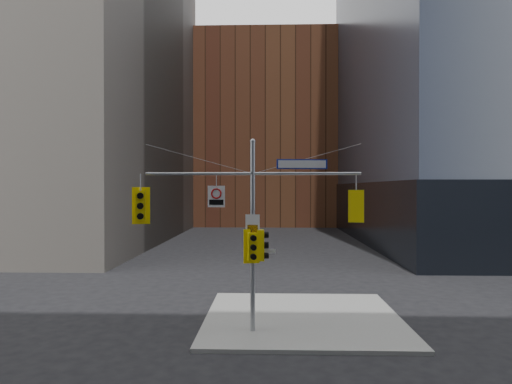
# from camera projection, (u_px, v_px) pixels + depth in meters

# --- Properties ---
(ground) EXTENTS (160.00, 160.00, 0.00)m
(ground) POSITION_uv_depth(u_px,v_px,m) (250.00, 354.00, 14.98)
(ground) COLOR black
(ground) RESTS_ON ground
(sidewalk_corner) EXTENTS (8.00, 8.00, 0.15)m
(sidewalk_corner) POSITION_uv_depth(u_px,v_px,m) (303.00, 318.00, 18.91)
(sidewalk_corner) COLOR gray
(sidewalk_corner) RESTS_ON ground
(brick_midrise) EXTENTS (26.00, 20.00, 28.00)m
(brick_midrise) POSITION_uv_depth(u_px,v_px,m) (266.00, 135.00, 72.82)
(brick_midrise) COLOR brown
(brick_midrise) RESTS_ON ground
(signal_assembly) EXTENTS (8.00, 0.80, 7.30)m
(signal_assembly) POSITION_uv_depth(u_px,v_px,m) (253.00, 216.00, 16.93)
(signal_assembly) COLOR #979A9F
(signal_assembly) RESTS_ON ground
(traffic_light_west_arm) EXTENTS (0.66, 0.60, 1.40)m
(traffic_light_west_arm) POSITION_uv_depth(u_px,v_px,m) (141.00, 206.00, 17.07)
(traffic_light_west_arm) COLOR yellow
(traffic_light_west_arm) RESTS_ON ground
(traffic_light_east_arm) EXTENTS (0.56, 0.51, 1.19)m
(traffic_light_east_arm) POSITION_uv_depth(u_px,v_px,m) (356.00, 206.00, 16.81)
(traffic_light_east_arm) COLOR yellow
(traffic_light_east_arm) RESTS_ON ground
(traffic_light_pole_side) EXTENTS (0.47, 0.40, 1.15)m
(traffic_light_pole_side) POSITION_uv_depth(u_px,v_px,m) (262.00, 245.00, 16.94)
(traffic_light_pole_side) COLOR yellow
(traffic_light_pole_side) RESTS_ON ground
(traffic_light_pole_front) EXTENTS (0.59, 0.54, 1.26)m
(traffic_light_pole_front) POSITION_uv_depth(u_px,v_px,m) (252.00, 247.00, 16.67)
(traffic_light_pole_front) COLOR yellow
(traffic_light_pole_front) RESTS_ON ground
(street_sign_blade) EXTENTS (1.89, 0.22, 0.37)m
(street_sign_blade) POSITION_uv_depth(u_px,v_px,m) (302.00, 164.00, 16.86)
(street_sign_blade) COLOR navy
(street_sign_blade) RESTS_ON ground
(regulatory_sign_arm) EXTENTS (0.64, 0.07, 0.80)m
(regulatory_sign_arm) POSITION_uv_depth(u_px,v_px,m) (216.00, 196.00, 16.94)
(regulatory_sign_arm) COLOR silver
(regulatory_sign_arm) RESTS_ON ground
(regulatory_sign_pole) EXTENTS (0.53, 0.07, 0.69)m
(regulatory_sign_pole) POSITION_uv_depth(u_px,v_px,m) (253.00, 224.00, 16.82)
(regulatory_sign_pole) COLOR silver
(regulatory_sign_pole) RESTS_ON ground
(street_blade_ew) EXTENTS (0.79, 0.11, 0.16)m
(street_blade_ew) POSITION_uv_depth(u_px,v_px,m) (265.00, 251.00, 16.93)
(street_blade_ew) COLOR silver
(street_blade_ew) RESTS_ON ground
(street_blade_ns) EXTENTS (0.08, 0.81, 0.16)m
(street_blade_ns) POSITION_uv_depth(u_px,v_px,m) (253.00, 256.00, 17.40)
(street_blade_ns) COLOR #145926
(street_blade_ns) RESTS_ON ground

